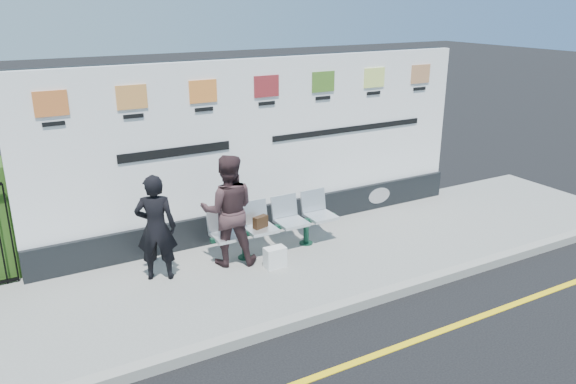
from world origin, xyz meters
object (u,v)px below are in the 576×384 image
object	(u,v)px
billboard	(265,159)
woman_right	(228,210)
woman_left	(156,228)
bench	(276,237)

from	to	relation	value
billboard	woman_right	bearing A→B (deg)	-140.30
woman_left	woman_right	world-z (taller)	woman_right
billboard	woman_left	size ratio (longest dim) A/B	5.03
woman_left	woman_right	xyz separation A→B (m)	(1.11, -0.03, 0.07)
bench	woman_right	xyz separation A→B (m)	(-0.84, -0.03, 0.64)
billboard	woman_right	distance (m)	1.51
bench	woman_right	world-z (taller)	woman_right
bench	woman_left	xyz separation A→B (m)	(-1.95, 0.01, 0.56)
woman_left	woman_right	distance (m)	1.11
woman_left	woman_right	size ratio (longest dim) A/B	0.92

